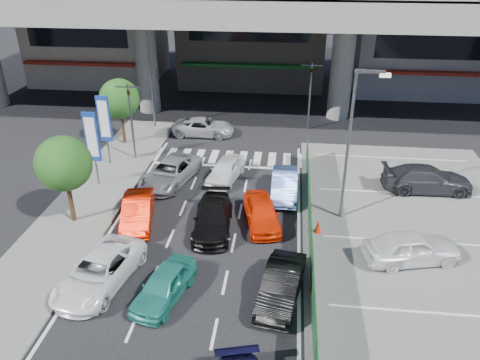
# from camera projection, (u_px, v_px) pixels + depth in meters

# --- Properties ---
(ground) EXTENTS (120.00, 120.00, 0.00)m
(ground) POSITION_uv_depth(u_px,v_px,m) (189.00, 280.00, 20.52)
(ground) COLOR black
(ground) RESTS_ON ground
(parking_lot) EXTENTS (12.00, 28.00, 0.06)m
(parking_lot) POSITION_uv_depth(u_px,v_px,m) (436.00, 268.00, 21.20)
(parking_lot) COLOR #5A5A58
(parking_lot) RESTS_ON ground
(sidewalk_left) EXTENTS (4.00, 30.00, 0.12)m
(sidewalk_left) POSITION_uv_depth(u_px,v_px,m) (75.00, 221.00, 24.71)
(sidewalk_left) COLOR #5A5A58
(sidewalk_left) RESTS_ON ground
(fence_run) EXTENTS (0.16, 22.00, 1.80)m
(fence_run) POSITION_uv_depth(u_px,v_px,m) (312.00, 258.00, 20.47)
(fence_run) COLOR #1D5628
(fence_run) RESTS_ON ground
(expressway) EXTENTS (64.00, 14.00, 10.75)m
(expressway) POSITION_uv_depth(u_px,v_px,m) (242.00, 5.00, 35.90)
(expressway) COLOR slate
(expressway) RESTS_ON ground
(building_west) EXTENTS (12.00, 10.90, 13.00)m
(building_west) POSITION_uv_depth(u_px,v_px,m) (96.00, 14.00, 47.31)
(building_west) COLOR #A8A088
(building_west) RESTS_ON ground
(building_center) EXTENTS (14.00, 10.90, 15.00)m
(building_center) POSITION_uv_depth(u_px,v_px,m) (254.00, 5.00, 46.17)
(building_center) COLOR gray
(building_center) RESTS_ON ground
(building_east) EXTENTS (12.00, 10.90, 12.00)m
(building_east) POSITION_uv_depth(u_px,v_px,m) (421.00, 25.00, 44.41)
(building_east) COLOR gray
(building_east) RESTS_ON ground
(traffic_light_left) EXTENTS (1.60, 1.24, 5.20)m
(traffic_light_left) POSITION_uv_depth(u_px,v_px,m) (129.00, 103.00, 29.90)
(traffic_light_left) COLOR #595B60
(traffic_light_left) RESTS_ON ground
(traffic_light_right) EXTENTS (1.60, 1.24, 5.20)m
(traffic_light_right) POSITION_uv_depth(u_px,v_px,m) (311.00, 80.00, 34.94)
(traffic_light_right) COLOR #595B60
(traffic_light_right) RESTS_ON ground
(street_lamp_right) EXTENTS (1.65, 0.22, 8.00)m
(street_lamp_right) POSITION_uv_depth(u_px,v_px,m) (353.00, 135.00, 22.92)
(street_lamp_right) COLOR #595B60
(street_lamp_right) RESTS_ON ground
(street_lamp_left) EXTENTS (1.65, 0.22, 8.00)m
(street_lamp_left) POSITION_uv_depth(u_px,v_px,m) (152.00, 67.00, 34.83)
(street_lamp_left) COLOR #595B60
(street_lamp_left) RESTS_ON ground
(signboard_near) EXTENTS (0.80, 0.14, 4.70)m
(signboard_near) POSITION_uv_depth(u_px,v_px,m) (92.00, 139.00, 26.87)
(signboard_near) COLOR #595B60
(signboard_near) RESTS_ON ground
(signboard_far) EXTENTS (0.80, 0.14, 4.70)m
(signboard_far) POSITION_uv_depth(u_px,v_px,m) (104.00, 121.00, 29.55)
(signboard_far) COLOR #595B60
(signboard_far) RESTS_ON ground
(tree_near) EXTENTS (2.80, 2.80, 4.80)m
(tree_near) POSITION_uv_depth(u_px,v_px,m) (64.00, 164.00, 23.18)
(tree_near) COLOR #382314
(tree_near) RESTS_ON ground
(tree_far) EXTENTS (2.80, 2.80, 4.80)m
(tree_far) POSITION_uv_depth(u_px,v_px,m) (120.00, 99.00, 32.52)
(tree_far) COLOR #382314
(tree_far) RESTS_ON ground
(sedan_white_mid_left) EXTENTS (3.20, 5.31, 1.38)m
(sedan_white_mid_left) POSITION_uv_depth(u_px,v_px,m) (99.00, 271.00, 19.96)
(sedan_white_mid_left) COLOR white
(sedan_white_mid_left) RESTS_ON ground
(taxi_teal_mid) EXTENTS (2.44, 4.05, 1.29)m
(taxi_teal_mid) POSITION_uv_depth(u_px,v_px,m) (164.00, 285.00, 19.22)
(taxi_teal_mid) COLOR teal
(taxi_teal_mid) RESTS_ON ground
(hatch_black_mid_right) EXTENTS (2.12, 4.37, 1.38)m
(hatch_black_mid_right) POSITION_uv_depth(u_px,v_px,m) (281.00, 285.00, 19.14)
(hatch_black_mid_right) COLOR black
(hatch_black_mid_right) RESTS_ON ground
(taxi_orange_left) EXTENTS (2.31, 4.40, 1.38)m
(taxi_orange_left) POSITION_uv_depth(u_px,v_px,m) (137.00, 211.00, 24.35)
(taxi_orange_left) COLOR red
(taxi_orange_left) RESTS_ON ground
(sedan_black_mid) EXTENTS (2.21, 4.74, 1.34)m
(sedan_black_mid) POSITION_uv_depth(u_px,v_px,m) (213.00, 218.00, 23.78)
(sedan_black_mid) COLOR black
(sedan_black_mid) RESTS_ON ground
(taxi_orange_right) EXTENTS (2.49, 4.31, 1.38)m
(taxi_orange_right) POSITION_uv_depth(u_px,v_px,m) (262.00, 213.00, 24.23)
(taxi_orange_right) COLOR #F22B05
(taxi_orange_right) RESTS_ON ground
(wagon_silver_front_left) EXTENTS (3.49, 5.39, 1.38)m
(wagon_silver_front_left) POSITION_uv_depth(u_px,v_px,m) (170.00, 172.00, 28.40)
(wagon_silver_front_left) COLOR gray
(wagon_silver_front_left) RESTS_ON ground
(sedan_white_front_mid) EXTENTS (2.38, 4.15, 1.33)m
(sedan_white_front_mid) POSITION_uv_depth(u_px,v_px,m) (226.00, 170.00, 28.73)
(sedan_white_front_mid) COLOR white
(sedan_white_front_mid) RESTS_ON ground
(kei_truck_front_right) EXTENTS (1.46, 4.19, 1.38)m
(kei_truck_front_right) POSITION_uv_depth(u_px,v_px,m) (284.00, 185.00, 26.97)
(kei_truck_front_right) COLOR #6A8FE5
(kei_truck_front_right) RESTS_ON ground
(crossing_wagon_silver) EXTENTS (4.66, 2.17, 1.29)m
(crossing_wagon_silver) POSITION_uv_depth(u_px,v_px,m) (203.00, 127.00, 35.32)
(crossing_wagon_silver) COLOR #B6B7BF
(crossing_wagon_silver) RESTS_ON ground
(parked_sedan_white) EXTENTS (4.70, 2.77, 1.50)m
(parked_sedan_white) POSITION_uv_depth(u_px,v_px,m) (412.00, 247.00, 21.31)
(parked_sedan_white) COLOR white
(parked_sedan_white) RESTS_ON parking_lot
(parked_sedan_dgrey) EXTENTS (5.25, 2.31, 1.50)m
(parked_sedan_dgrey) POSITION_uv_depth(u_px,v_px,m) (427.00, 179.00, 27.36)
(parked_sedan_dgrey) COLOR #2E2E33
(parked_sedan_dgrey) RESTS_ON parking_lot
(traffic_cone) EXTENTS (0.47, 0.47, 0.70)m
(traffic_cone) POSITION_uv_depth(u_px,v_px,m) (318.00, 226.00, 23.58)
(traffic_cone) COLOR red
(traffic_cone) RESTS_ON parking_lot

